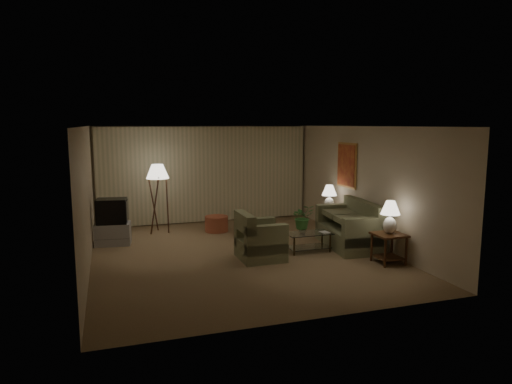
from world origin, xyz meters
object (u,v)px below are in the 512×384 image
Objects in this scene: sofa at (348,229)px; side_table_far at (329,218)px; ottoman at (216,224)px; armchair at (260,241)px; table_lamp_far at (329,195)px; tv_cabinet at (113,234)px; table_lamp_near at (390,214)px; coffee_table at (309,239)px; crt_tv at (112,211)px; side_table_near at (389,243)px; floor_lamp at (158,197)px; vase at (302,230)px.

sofa is 3.41× the size of side_table_far.
armchair is at bearing -83.41° from ottoman.
table_lamp_far is 0.76× the size of tv_cabinet.
coffee_table is at bearing 133.08° from table_lamp_near.
side_table_near is at bearing -23.97° from crt_tv.
side_table_far is at bearing -19.46° from floor_lamp.
table_lamp_far is at bearing 90.00° from table_lamp_near.
tv_cabinet is at bearing 173.65° from side_table_far.
crt_tv reaches higher than ottoman.
ottoman is at bearing 125.39° from table_lamp_near.
armchair is 2.63m from table_lamp_near.
floor_lamp is 2.93× the size of ottoman.
side_table_near is 1.01× the size of ottoman.
vase is at bearing -180.00° from coffee_table.
armchair is 1.47× the size of table_lamp_far.
table_lamp_far reaches higher than side_table_far.
side_table_far reaches higher than tv_cabinet.
armchair is 1.04m from vase.
side_table_far is at bearing 0.00° from table_lamp_far.
sofa reaches higher than side_table_near.
table_lamp_far reaches higher than coffee_table.
side_table_near is 3.94× the size of vase.
ottoman is (-2.64, 3.72, -0.79)m from table_lamp_near.
ottoman is (2.56, 0.54, -0.05)m from tv_cabinet.
armchair is 6.18× the size of vase.
crt_tv is 0.41× the size of floor_lamp.
crt_tv is (-2.87, 2.12, 0.40)m from armchair.
floor_lamp reaches higher than crt_tv.
armchair is at bearing -170.80° from coffee_table.
table_lamp_far is at bearing 45.67° from vase.
armchair is at bearing -169.47° from vase.
sofa is 1.36m from side_table_near.
crt_tv reaches higher than armchair.
ottoman is (-2.49, 2.37, -0.21)m from sofa.
coffee_table is at bearing -59.19° from ottoman.
armchair is 2.68m from ottoman.
tv_cabinet is (-4.03, 1.93, -0.02)m from coffee_table.
floor_lamp is (-2.90, 2.79, 0.64)m from coffee_table.
coffee_table is at bearing -130.89° from side_table_far.
tv_cabinet is at bearing 148.57° from table_lamp_near.
side_table_far is 3.94× the size of vase.
side_table_near reaches higher than coffee_table.
coffee_table is at bearing -18.10° from tv_cabinet.
vase is at bearing -78.78° from sofa.
vase is (1.32, -2.47, 0.29)m from ottoman.
side_table_near is 6.10m from tv_cabinet.
tv_cabinet reaches higher than coffee_table.
sofa is 3.43× the size of ottoman.
side_table_far is 1.79m from coffee_table.
floor_lamp reaches higher than coffee_table.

